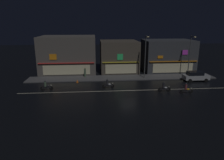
{
  "coord_description": "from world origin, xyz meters",
  "views": [
    {
      "loc": [
        -5.03,
        -28.95,
        9.72
      ],
      "look_at": [
        -2.33,
        2.02,
        1.13
      ],
      "focal_mm": 33.09,
      "sensor_mm": 36.0,
      "label": 1
    }
  ],
  "objects_px": {
    "traffic_cone": "(77,81)",
    "motorcycle_following": "(164,88)",
    "pedestrian_on_sidewalk": "(85,73)",
    "motorcycle_lead": "(186,89)",
    "motorcycle_opposite_lane": "(46,86)",
    "parked_car_near_kerb": "(196,76)",
    "streetlamp_west": "(146,54)",
    "motorcycle_trailing_far": "(108,84)",
    "streetlamp_mid": "(190,53)"
  },
  "relations": [
    {
      "from": "traffic_cone",
      "to": "motorcycle_following",
      "type": "bearing_deg",
      "value": -24.64
    },
    {
      "from": "pedestrian_on_sidewalk",
      "to": "motorcycle_lead",
      "type": "xyz_separation_m",
      "value": [
        14.75,
        -10.13,
        -0.34
      ]
    },
    {
      "from": "pedestrian_on_sidewalk",
      "to": "motorcycle_opposite_lane",
      "type": "relative_size",
      "value": 0.94
    },
    {
      "from": "pedestrian_on_sidewalk",
      "to": "parked_car_near_kerb",
      "type": "bearing_deg",
      "value": -117.05
    },
    {
      "from": "pedestrian_on_sidewalk",
      "to": "traffic_cone",
      "type": "relative_size",
      "value": 3.25
    },
    {
      "from": "streetlamp_west",
      "to": "motorcycle_trailing_far",
      "type": "relative_size",
      "value": 3.97
    },
    {
      "from": "streetlamp_west",
      "to": "motorcycle_trailing_far",
      "type": "distance_m",
      "value": 9.49
    },
    {
      "from": "parked_car_near_kerb",
      "to": "motorcycle_trailing_far",
      "type": "relative_size",
      "value": 2.26
    },
    {
      "from": "motorcycle_lead",
      "to": "motorcycle_trailing_far",
      "type": "distance_m",
      "value": 11.52
    },
    {
      "from": "parked_car_near_kerb",
      "to": "streetlamp_west",
      "type": "bearing_deg",
      "value": 165.32
    },
    {
      "from": "pedestrian_on_sidewalk",
      "to": "traffic_cone",
      "type": "xyz_separation_m",
      "value": [
        -1.2,
        -3.16,
        -0.7
      ]
    },
    {
      "from": "streetlamp_mid",
      "to": "motorcycle_trailing_far",
      "type": "height_order",
      "value": "streetlamp_mid"
    },
    {
      "from": "motorcycle_following",
      "to": "motorcycle_opposite_lane",
      "type": "bearing_deg",
      "value": -4.26
    },
    {
      "from": "pedestrian_on_sidewalk",
      "to": "motorcycle_trailing_far",
      "type": "relative_size",
      "value": 0.94
    },
    {
      "from": "streetlamp_west",
      "to": "motorcycle_following",
      "type": "distance_m",
      "value": 8.55
    },
    {
      "from": "parked_car_near_kerb",
      "to": "motorcycle_following",
      "type": "xyz_separation_m",
      "value": [
        -7.39,
        -5.3,
        -0.24
      ]
    },
    {
      "from": "parked_car_near_kerb",
      "to": "traffic_cone",
      "type": "relative_size",
      "value": 7.82
    },
    {
      "from": "motorcycle_following",
      "to": "motorcycle_opposite_lane",
      "type": "height_order",
      "value": "same"
    },
    {
      "from": "streetlamp_mid",
      "to": "motorcycle_lead",
      "type": "relative_size",
      "value": 3.93
    },
    {
      "from": "parked_car_near_kerb",
      "to": "traffic_cone",
      "type": "distance_m",
      "value": 20.43
    },
    {
      "from": "pedestrian_on_sidewalk",
      "to": "traffic_cone",
      "type": "bearing_deg",
      "value": 143.49
    },
    {
      "from": "motorcycle_trailing_far",
      "to": "streetlamp_west",
      "type": "bearing_deg",
      "value": 34.23
    },
    {
      "from": "motorcycle_lead",
      "to": "traffic_cone",
      "type": "height_order",
      "value": "motorcycle_lead"
    },
    {
      "from": "streetlamp_mid",
      "to": "motorcycle_following",
      "type": "bearing_deg",
      "value": -132.91
    },
    {
      "from": "streetlamp_west",
      "to": "motorcycle_following",
      "type": "xyz_separation_m",
      "value": [
        1.07,
        -7.52,
        -3.93
      ]
    },
    {
      "from": "streetlamp_west",
      "to": "traffic_cone",
      "type": "distance_m",
      "value": 12.79
    },
    {
      "from": "parked_car_near_kerb",
      "to": "traffic_cone",
      "type": "bearing_deg",
      "value": 178.11
    },
    {
      "from": "pedestrian_on_sidewalk",
      "to": "streetlamp_mid",
      "type": "bearing_deg",
      "value": -110.08
    },
    {
      "from": "streetlamp_mid",
      "to": "parked_car_near_kerb",
      "type": "distance_m",
      "value": 4.38
    },
    {
      "from": "pedestrian_on_sidewalk",
      "to": "motorcycle_lead",
      "type": "height_order",
      "value": "pedestrian_on_sidewalk"
    },
    {
      "from": "parked_car_near_kerb",
      "to": "motorcycle_lead",
      "type": "relative_size",
      "value": 2.26
    },
    {
      "from": "streetlamp_mid",
      "to": "parked_car_near_kerb",
      "type": "relative_size",
      "value": 1.74
    },
    {
      "from": "streetlamp_west",
      "to": "motorcycle_lead",
      "type": "distance_m",
      "value": 10.19
    },
    {
      "from": "motorcycle_following",
      "to": "motorcycle_trailing_far",
      "type": "xyz_separation_m",
      "value": [
        -8.07,
        2.44,
        0.0
      ]
    },
    {
      "from": "motorcycle_lead",
      "to": "parked_car_near_kerb",
      "type": "bearing_deg",
      "value": -124.8
    },
    {
      "from": "motorcycle_lead",
      "to": "motorcycle_opposite_lane",
      "type": "bearing_deg",
      "value": -8.39
    },
    {
      "from": "motorcycle_lead",
      "to": "motorcycle_following",
      "type": "relative_size",
      "value": 1.0
    },
    {
      "from": "parked_car_near_kerb",
      "to": "motorcycle_trailing_far",
      "type": "xyz_separation_m",
      "value": [
        -15.46,
        -2.86,
        -0.24
      ]
    },
    {
      "from": "streetlamp_west",
      "to": "motorcycle_opposite_lane",
      "type": "distance_m",
      "value": 17.56
    },
    {
      "from": "parked_car_near_kerb",
      "to": "motorcycle_lead",
      "type": "height_order",
      "value": "parked_car_near_kerb"
    },
    {
      "from": "motorcycle_opposite_lane",
      "to": "traffic_cone",
      "type": "height_order",
      "value": "motorcycle_opposite_lane"
    },
    {
      "from": "motorcycle_following",
      "to": "motorcycle_trailing_far",
      "type": "bearing_deg",
      "value": -13.85
    },
    {
      "from": "motorcycle_lead",
      "to": "motorcycle_following",
      "type": "xyz_separation_m",
      "value": [
        -2.93,
        0.99,
        0.0
      ]
    },
    {
      "from": "streetlamp_mid",
      "to": "motorcycle_following",
      "type": "xyz_separation_m",
      "value": [
        -7.16,
        -7.7,
        -3.89
      ]
    },
    {
      "from": "parked_car_near_kerb",
      "to": "motorcycle_trailing_far",
      "type": "height_order",
      "value": "parked_car_near_kerb"
    },
    {
      "from": "motorcycle_opposite_lane",
      "to": "traffic_cone",
      "type": "relative_size",
      "value": 3.45
    },
    {
      "from": "streetlamp_mid",
      "to": "motorcycle_opposite_lane",
      "type": "relative_size",
      "value": 3.93
    },
    {
      "from": "streetlamp_west",
      "to": "traffic_cone",
      "type": "relative_size",
      "value": 13.71
    },
    {
      "from": "streetlamp_west",
      "to": "pedestrian_on_sidewalk",
      "type": "height_order",
      "value": "streetlamp_west"
    },
    {
      "from": "motorcycle_lead",
      "to": "streetlamp_mid",
      "type": "bearing_deg",
      "value": -115.38
    }
  ]
}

